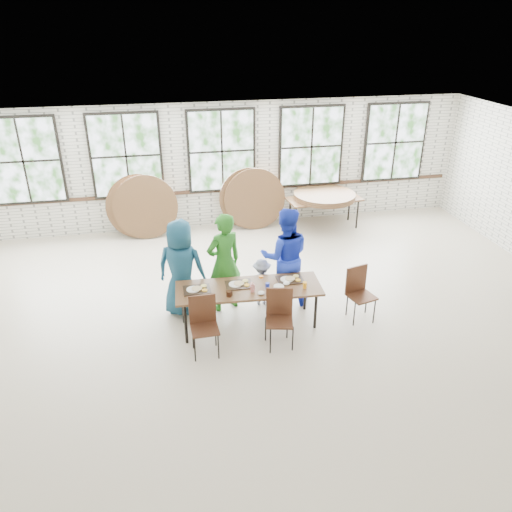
{
  "coord_description": "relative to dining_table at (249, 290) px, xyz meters",
  "views": [
    {
      "loc": [
        -1.55,
        -7.14,
        4.82
      ],
      "look_at": [
        0.0,
        0.4,
        1.05
      ],
      "focal_mm": 35.0,
      "sensor_mm": 36.0,
      "label": 1
    }
  ],
  "objects": [
    {
      "name": "room",
      "position": [
        0.23,
        4.54,
        1.14
      ],
      "size": [
        12.0,
        12.0,
        12.0
      ],
      "color": "#BBAA94",
      "rests_on": "ground"
    },
    {
      "name": "dining_table",
      "position": [
        0.0,
        0.0,
        0.0
      ],
      "size": [
        2.44,
        0.94,
        0.74
      ],
      "rotation": [
        0.0,
        0.0,
        -0.06
      ],
      "color": "brown",
      "rests_on": "ground"
    },
    {
      "name": "chair_near_left",
      "position": [
        -0.81,
        -0.54,
        -0.13
      ],
      "size": [
        0.43,
        0.42,
        0.95
      ],
      "rotation": [
        0.0,
        0.0,
        0.03
      ],
      "color": "#462617",
      "rests_on": "ground"
    },
    {
      "name": "chair_near_right",
      "position": [
        0.38,
        -0.57,
        -0.13
      ],
      "size": [
        0.5,
        0.49,
        0.95
      ],
      "rotation": [
        0.0,
        0.0,
        -0.22
      ],
      "color": "#462617",
      "rests_on": "ground"
    },
    {
      "name": "chair_spare",
      "position": [
        1.9,
        -0.11,
        -0.13
      ],
      "size": [
        0.51,
        0.5,
        0.95
      ],
      "rotation": [
        0.0,
        0.0,
        0.26
      ],
      "color": "#462617",
      "rests_on": "ground"
    },
    {
      "name": "adult_teal",
      "position": [
        -1.05,
        0.65,
        0.19
      ],
      "size": [
        1.0,
        0.83,
        1.75
      ],
      "primitive_type": "imported",
      "rotation": [
        0.0,
        0.0,
        2.77
      ],
      "color": "navy",
      "rests_on": "ground"
    },
    {
      "name": "adult_green",
      "position": [
        -0.31,
        0.65,
        0.22
      ],
      "size": [
        0.78,
        0.65,
        1.82
      ],
      "primitive_type": "imported",
      "rotation": [
        0.0,
        0.0,
        3.52
      ],
      "color": "#236A1C",
      "rests_on": "ground"
    },
    {
      "name": "toddler",
      "position": [
        0.36,
        0.65,
        -0.24
      ],
      "size": [
        0.6,
        0.38,
        0.89
      ],
      "primitive_type": "imported",
      "rotation": [
        0.0,
        0.0,
        3.05
      ],
      "color": "#161E46",
      "rests_on": "ground"
    },
    {
      "name": "adult_blue",
      "position": [
        0.79,
        0.65,
        0.23
      ],
      "size": [
        0.99,
        0.83,
        1.83
      ],
      "primitive_type": "imported",
      "rotation": [
        0.0,
        0.0,
        2.98
      ],
      "color": "#1C34C5",
      "rests_on": "ground"
    },
    {
      "name": "storage_table",
      "position": [
        2.63,
        3.93,
        -0.0
      ],
      "size": [
        1.86,
        0.91,
        0.74
      ],
      "rotation": [
        0.0,
        0.0,
        0.09
      ],
      "color": "brown",
      "rests_on": "ground"
    },
    {
      "name": "tabletop_clutter",
      "position": [
        0.1,
        -0.03,
        0.08
      ],
      "size": [
        2.02,
        0.58,
        0.11
      ],
      "color": "black",
      "rests_on": "dining_table"
    },
    {
      "name": "round_tops_stacked",
      "position": [
        2.63,
        3.93,
        0.12
      ],
      "size": [
        1.5,
        1.5,
        0.13
      ],
      "color": "brown",
      "rests_on": "storage_table"
    },
    {
      "name": "round_tops_leaning",
      "position": [
        -0.41,
        4.23,
        0.05
      ],
      "size": [
        4.26,
        0.46,
        1.5
      ],
      "color": "brown",
      "rests_on": "ground"
    }
  ]
}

